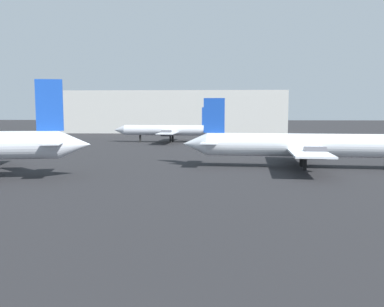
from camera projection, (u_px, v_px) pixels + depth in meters
name	position (u px, v px, depth m)	size (l,w,h in m)	color
airplane_distant	(312.00, 145.00, 52.62)	(34.82, 21.41, 9.18)	silver
airplane_far_left	(169.00, 130.00, 95.49)	(26.01, 19.78, 8.24)	silver
terminal_building	(171.00, 112.00, 141.98)	(77.79, 22.88, 13.99)	#B7B7B2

